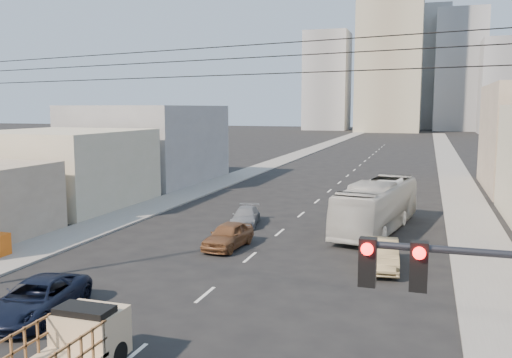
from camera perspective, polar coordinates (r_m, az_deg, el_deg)
The scene contains 18 objects.
sidewalk_left at distance 85.05m, azimuth 3.65°, elevation 2.29°, with size 3.50×180.00×0.12m, color gray.
sidewalk_right at distance 82.63m, azimuth 19.68°, elevation 1.71°, with size 3.50×180.00×0.12m, color gray.
lane_dashes at distance 66.24m, azimuth 9.98°, elevation 0.66°, with size 0.15×104.00×0.01m.
flatbed_pickup at distance 17.01m, azimuth -19.21°, elevation -16.12°, with size 1.95×4.41×1.90m.
navy_pickup at distance 22.29m, azimuth -22.08°, elevation -11.62°, with size 2.31×5.01×1.39m, color black.
city_bus at distance 35.36m, azimuth 12.62°, elevation -2.78°, with size 2.66×11.37×3.17m, color #BABAB6.
sedan_brown at distance 30.43m, azimuth -2.94°, elevation -5.94°, with size 1.69×4.19×1.43m, color brown.
sedan_tan at distance 27.26m, azimuth 13.16°, elevation -7.75°, with size 1.50×4.30×1.42m, color #9C865B.
sedan_grey at distance 36.25m, azimuth -1.11°, elevation -3.95°, with size 1.64×4.04×1.17m, color gray.
traffic_signal at distance 9.53m, azimuth 23.81°, elevation -16.11°, with size 3.23×0.35×6.00m.
overhead_wires at distance 16.25m, azimuth -14.93°, elevation 11.41°, with size 23.01×5.02×0.72m.
bldg_left_mid at distance 45.81m, azimuth -19.66°, elevation 1.08°, with size 11.00×12.00×6.00m, color #BAB496.
bldg_left_far at distance 58.56m, azimuth -11.20°, elevation 3.67°, with size 12.00×16.00×8.00m, color gray.
high_rise_tower at distance 183.99m, azimuth 13.97°, elevation 14.24°, with size 20.00×20.00×60.00m, color tan.
midrise_ne at distance 197.80m, azimuth 20.65°, elevation 10.59°, with size 16.00×16.00×40.00m, color gray.
midrise_nw at distance 195.52m, azimuth 7.50°, elevation 10.16°, with size 15.00×15.00×34.00m, color gray.
midrise_back at distance 212.70m, azimuth 17.18°, elevation 11.03°, with size 18.00×18.00×44.00m, color gray.
midrise_east at distance 178.60m, azimuth 24.77°, elevation 8.83°, with size 14.00×14.00×28.00m, color gray.
Camera 1 is at (8.66, -12.21, 7.80)m, focal length 38.00 mm.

